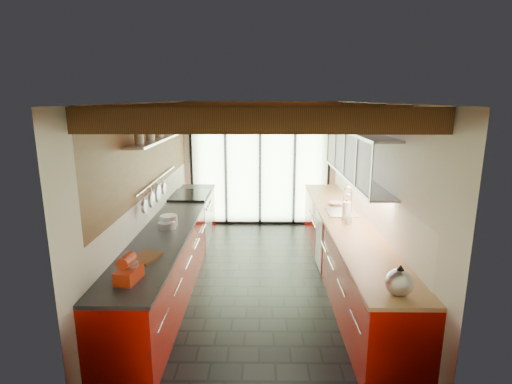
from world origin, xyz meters
TOP-DOWN VIEW (x-y plane):
  - ground at (0.00, 0.00)m, footprint 5.50×5.50m
  - room_shell at (0.00, 0.00)m, footprint 5.50×5.50m
  - ceiling_beams at (-0.00, 0.38)m, footprint 3.14×5.06m
  - glass_door at (0.00, 2.69)m, footprint 2.95×0.10m
  - left_counter at (-1.28, 0.00)m, footprint 0.68×5.00m
  - range_stove at (-1.28, 1.45)m, footprint 0.66×0.90m
  - right_counter at (1.27, 0.00)m, footprint 0.68×5.00m
  - sink_assembly at (1.29, 0.40)m, footprint 0.45×0.52m
  - upper_cabinets_right at (1.43, 0.30)m, footprint 0.34×3.00m
  - left_wall_fixtures at (-1.47, 0.14)m, footprint 0.28×2.60m
  - stand_mixer at (-1.27, -2.00)m, footprint 0.22×0.33m
  - pot_large at (-1.27, -0.28)m, footprint 0.25×0.25m
  - pot_small at (-1.27, -0.40)m, footprint 0.24×0.24m
  - cutting_board at (-1.27, -1.46)m, footprint 0.35×0.42m
  - kettle at (1.27, -2.25)m, footprint 0.29×0.33m
  - paper_towel at (1.27, 0.05)m, footprint 0.15×0.15m
  - soap_bottle at (1.27, -0.15)m, footprint 0.07×0.08m
  - bowl at (1.27, 0.86)m, footprint 0.24×0.24m

SIDE VIEW (x-z plane):
  - ground at x=0.00m, z-range 0.00..0.00m
  - right_counter at x=1.27m, z-range 0.00..0.92m
  - left_counter at x=-1.28m, z-range 0.00..0.92m
  - range_stove at x=-1.28m, z-range -0.01..0.96m
  - cutting_board at x=-1.27m, z-range 0.92..0.95m
  - bowl at x=1.27m, z-range 0.92..0.97m
  - sink_assembly at x=1.29m, z-range 0.75..1.17m
  - pot_small at x=-1.27m, z-range 0.92..1.01m
  - pot_large at x=-1.27m, z-range 0.92..1.07m
  - soap_bottle at x=1.27m, z-range 0.92..1.08m
  - stand_mixer at x=-1.27m, z-range 0.89..1.17m
  - kettle at x=1.27m, z-range 0.90..1.20m
  - paper_towel at x=1.27m, z-range 0.89..1.21m
  - room_shell at x=0.00m, z-range -1.10..4.40m
  - glass_door at x=0.00m, z-range 0.21..3.11m
  - upper_cabinets_right at x=1.43m, z-range 0.35..3.35m
  - left_wall_fixtures at x=-1.47m, z-range 1.40..2.36m
  - ceiling_beams at x=0.00m, z-range 0.01..4.91m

